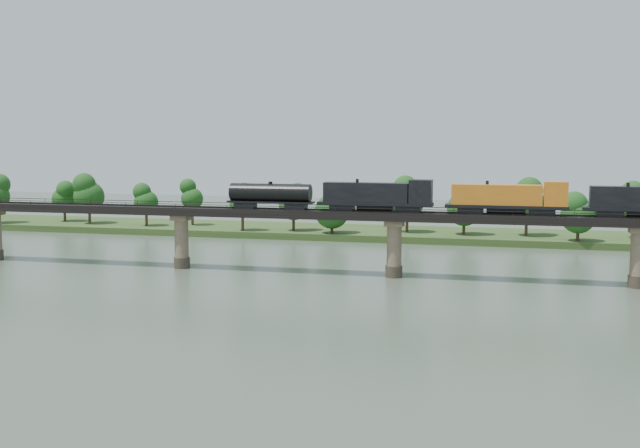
# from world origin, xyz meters

# --- Properties ---
(ground) EXTENTS (400.00, 400.00, 0.00)m
(ground) POSITION_xyz_m (0.00, 0.00, 0.00)
(ground) COLOR #3B4A3A
(ground) RESTS_ON ground
(far_bank) EXTENTS (300.00, 24.00, 1.60)m
(far_bank) POSITION_xyz_m (0.00, 85.00, 0.80)
(far_bank) COLOR #2C461C
(far_bank) RESTS_ON ground
(bridge) EXTENTS (236.00, 30.00, 11.50)m
(bridge) POSITION_xyz_m (0.00, 30.00, 5.46)
(bridge) COLOR #473A2D
(bridge) RESTS_ON ground
(bridge_superstructure) EXTENTS (220.00, 4.90, 0.75)m
(bridge_superstructure) POSITION_xyz_m (0.00, 30.00, 11.79)
(bridge_superstructure) COLOR black
(bridge_superstructure) RESTS_ON bridge
(far_treeline) EXTENTS (289.06, 17.54, 13.60)m
(far_treeline) POSITION_xyz_m (-8.21, 80.52, 8.83)
(far_treeline) COLOR #382619
(far_treeline) RESTS_ON far_bank
(freight_train) EXTENTS (81.74, 3.18, 5.63)m
(freight_train) POSITION_xyz_m (11.60, 30.00, 14.19)
(freight_train) COLOR black
(freight_train) RESTS_ON bridge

